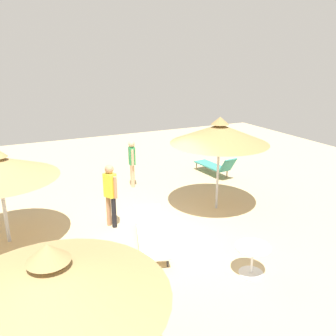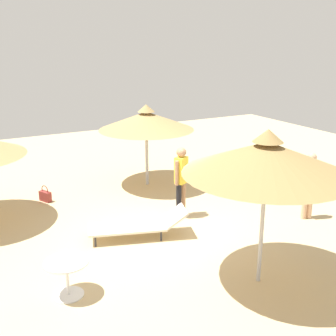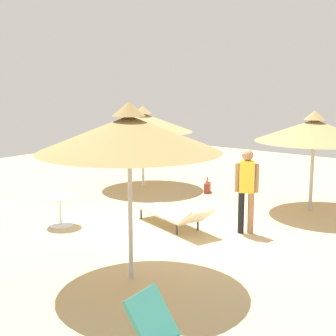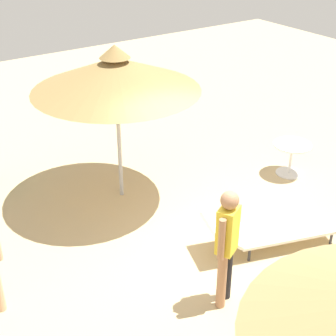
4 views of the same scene
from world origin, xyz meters
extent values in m
cube|color=tan|center=(0.00, 0.00, -0.05)|extent=(24.00, 24.00, 0.10)
cylinder|color=#B2B2B7|center=(-0.59, 2.28, 1.20)|extent=(0.07, 0.07, 2.41)
cone|color=#997A47|center=(-0.59, 2.28, 2.34)|extent=(2.88, 2.88, 0.56)
cone|color=#997A47|center=(-0.59, 2.28, 2.73)|extent=(0.52, 0.52, 0.22)
cylinder|color=#B2B2B7|center=(-1.15, -3.57, 1.05)|extent=(0.09, 0.09, 2.11)
cone|color=tan|center=(-1.15, -3.57, 1.97)|extent=(2.80, 2.80, 0.53)
cone|color=tan|center=(-1.15, -3.57, 2.33)|extent=(0.50, 0.50, 0.22)
cube|color=silver|center=(0.83, -0.48, 0.26)|extent=(1.82, 1.14, 0.05)
cylinder|color=#2D2D33|center=(1.60, -0.43, 0.12)|extent=(0.04, 0.04, 0.23)
cylinder|color=#2D2D33|center=(1.43, -0.96, 0.12)|extent=(0.04, 0.04, 0.23)
cylinder|color=#2D2D33|center=(0.24, 0.00, 0.12)|extent=(0.04, 0.04, 0.23)
cylinder|color=#2D2D33|center=(0.07, -0.52, 0.12)|extent=(0.04, 0.04, 0.23)
cube|color=silver|center=(-0.19, -0.15, 0.45)|extent=(0.67, 0.78, 0.37)
cylinder|color=tan|center=(-3.56, 0.63, 0.41)|extent=(0.13, 0.13, 0.83)
cylinder|color=tan|center=(-3.42, 0.60, 0.41)|extent=(0.13, 0.13, 0.83)
cube|color=#338C4C|center=(-3.49, 0.61, 1.14)|extent=(0.29, 0.27, 0.62)
sphere|color=tan|center=(-3.49, 0.61, 1.56)|extent=(0.22, 0.22, 0.22)
cylinder|color=tan|center=(-3.66, 0.65, 1.11)|extent=(0.09, 0.09, 0.57)
cylinder|color=tan|center=(-3.32, 0.58, 1.11)|extent=(0.09, 0.09, 0.57)
cylinder|color=black|center=(-0.74, -0.93, 0.44)|extent=(0.13, 0.13, 0.88)
cylinder|color=#A57554|center=(-0.91, -1.02, 0.44)|extent=(0.13, 0.13, 0.88)
cube|color=yellow|center=(-0.82, -0.97, 1.21)|extent=(0.37, 0.33, 0.66)
sphere|color=#A57554|center=(-0.82, -0.97, 1.65)|extent=(0.24, 0.24, 0.24)
cylinder|color=#A57554|center=(-0.65, -0.88, 1.18)|extent=(0.09, 0.09, 0.60)
cylinder|color=#A57554|center=(-1.00, -1.07, 1.18)|extent=(0.09, 0.09, 0.60)
cube|color=maroon|center=(1.91, -3.62, 0.14)|extent=(0.29, 0.39, 0.28)
torus|color=maroon|center=(1.91, -3.62, 0.33)|extent=(0.13, 0.24, 0.25)
cylinder|color=silver|center=(2.61, 1.08, 0.65)|extent=(0.76, 0.76, 0.02)
cylinder|color=silver|center=(2.61, 1.08, 0.32)|extent=(0.05, 0.05, 0.63)
cylinder|color=silver|center=(2.61, 1.08, 0.01)|extent=(0.53, 0.53, 0.02)
camera|label=1|loc=(7.67, -3.34, 4.49)|focal=37.30mm
camera|label=2|loc=(4.16, 7.55, 4.26)|focal=45.60mm
camera|label=3|loc=(-5.72, 7.80, 3.16)|focal=52.83mm
camera|label=4|loc=(-4.41, -4.89, 4.97)|focal=53.81mm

